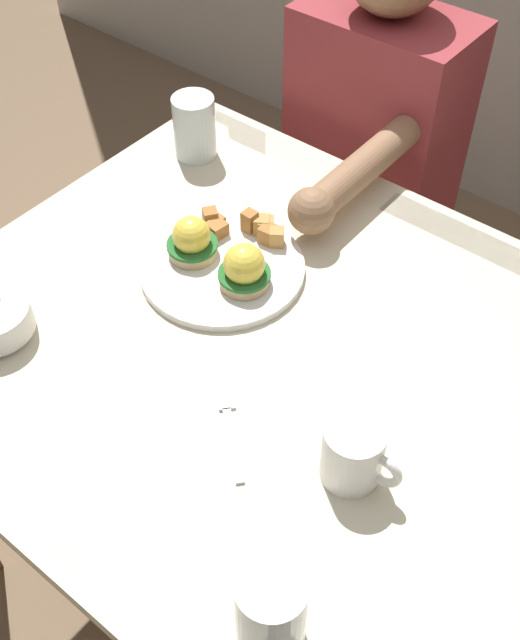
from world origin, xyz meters
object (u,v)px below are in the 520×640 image
Objects in this scene: fork at (231,428)px; eggs_benedict_plate at (223,260)px; water_glass_near at (195,131)px; water_glass_far at (271,616)px; diner_person at (367,156)px; coffee_mug at (354,452)px; dining_table at (306,410)px.

eggs_benedict_plate is at bearing 132.40° from fork.
fork is 0.64m from water_glass_near.
water_glass_near is at bearing 136.95° from water_glass_far.
fork is 0.29m from water_glass_far.
water_glass_far reaches higher than fork.
water_glass_near is 0.39m from diner_person.
coffee_mug is 0.87× the size of fork.
coffee_mug is at bearing 14.92° from fork.
dining_table is 8.90× the size of water_glass_far.
eggs_benedict_plate is 0.31m from fork.
eggs_benedict_plate is 2.10× the size of fork.
water_glass_far is at bearing -41.02° from fork.
fork is 0.11× the size of diner_person.
fork is (-0.02, -0.15, 0.11)m from dining_table.
water_glass_near reaches higher than eggs_benedict_plate.
diner_person is at bearing 116.93° from water_glass_far.
fork is at bearing -43.94° from water_glass_near.
dining_table is at bearing 119.76° from water_glass_far.
water_glass_near is (-0.25, 0.21, 0.03)m from eggs_benedict_plate.
water_glass_far is (0.43, -0.42, 0.03)m from eggs_benedict_plate.
coffee_mug is 0.24m from water_glass_far.
diner_person reaches higher than fork.
diner_person reaches higher than water_glass_far.
fork is 1.06× the size of water_glass_near.
dining_table is at bearing -18.48° from eggs_benedict_plate.
water_glass_far is (0.21, -0.19, 0.06)m from fork.
diner_person is at bearing 57.57° from water_glass_near.
diner_person is at bearing 109.28° from fork.
dining_table is 9.92× the size of water_glass_near.
diner_person is at bearing 121.24° from coffee_mug.
diner_person is (-0.43, 0.71, -0.14)m from coffee_mug.
diner_person reaches higher than dining_table.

